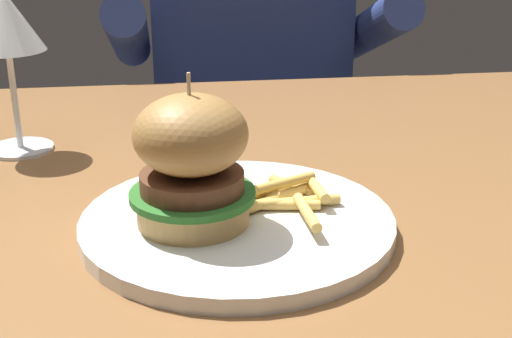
{
  "coord_description": "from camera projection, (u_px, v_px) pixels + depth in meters",
  "views": [
    {
      "loc": [
        -0.13,
        -0.66,
        1.01
      ],
      "look_at": [
        -0.05,
        -0.09,
        0.78
      ],
      "focal_mm": 50.0,
      "sensor_mm": 36.0,
      "label": 1
    }
  ],
  "objects": [
    {
      "name": "wine_glass",
      "position": [
        5.0,
        26.0,
        0.75
      ],
      "size": [
        0.08,
        0.08,
        0.18
      ],
      "color": "silver",
      "rests_on": "dining_table"
    },
    {
      "name": "main_plate",
      "position": [
        237.0,
        223.0,
        0.6
      ],
      "size": [
        0.27,
        0.27,
        0.01
      ],
      "primitive_type": "cylinder",
      "color": "white",
      "rests_on": "dining_table"
    },
    {
      "name": "diner_person",
      "position": [
        249.0,
        133.0,
        1.42
      ],
      "size": [
        0.51,
        0.36,
        1.18
      ],
      "color": "#282833",
      "rests_on": "ground"
    },
    {
      "name": "fries_pile",
      "position": [
        286.0,
        195.0,
        0.62
      ],
      "size": [
        0.1,
        0.13,
        0.02
      ],
      "color": "#E0B251",
      "rests_on": "main_plate"
    },
    {
      "name": "dining_table",
      "position": [
        294.0,
        253.0,
        0.76
      ],
      "size": [
        1.38,
        0.79,
        0.74
      ],
      "color": "brown",
      "rests_on": "ground"
    },
    {
      "name": "burger_sandwich",
      "position": [
        191.0,
        161.0,
        0.57
      ],
      "size": [
        0.1,
        0.1,
        0.13
      ],
      "color": "tan",
      "rests_on": "main_plate"
    }
  ]
}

